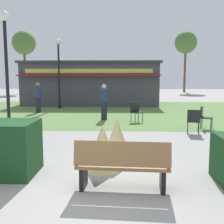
{
  "coord_description": "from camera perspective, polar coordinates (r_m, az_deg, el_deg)",
  "views": [
    {
      "loc": [
        0.49,
        -4.4,
        2.08
      ],
      "look_at": [
        0.21,
        3.93,
        0.99
      ],
      "focal_mm": 44.25,
      "sensor_mm": 36.0,
      "label": 1
    }
  ],
  "objects": [
    {
      "name": "person_strolling",
      "position": [
        16.28,
        -15.03,
        2.91
      ],
      "size": [
        0.34,
        0.34,
        1.69
      ],
      "rotation": [
        0.0,
        0.0,
        0.56
      ],
      "color": "#23232D",
      "rests_on": "ground_plane"
    },
    {
      "name": "tree_right_bg",
      "position": [
        35.4,
        -17.73,
        13.37
      ],
      "size": [
        2.8,
        2.8,
        7.4
      ],
      "color": "brown",
      "rests_on": "ground_plane"
    },
    {
      "name": "lamppost_far",
      "position": [
        18.2,
        -10.95,
        9.45
      ],
      "size": [
        0.36,
        0.36,
        4.4
      ],
      "color": "black",
      "rests_on": "ground_plane"
    },
    {
      "name": "ornamental_grass_behind_right",
      "position": [
        6.13,
        -1.96,
        -7.39
      ],
      "size": [
        0.79,
        0.79,
        1.02
      ],
      "primitive_type": "cone",
      "color": "#D1BC7F",
      "rests_on": "ground_plane"
    },
    {
      "name": "lawn_patch",
      "position": [
        16.41,
        0.22,
        0.19
      ],
      "size": [
        36.0,
        12.0,
        0.01
      ],
      "primitive_type": "cube",
      "color": "#5B8442",
      "rests_on": "ground_plane"
    },
    {
      "name": "lamppost_mid",
      "position": [
        10.99,
        -21.04,
        10.5
      ],
      "size": [
        0.36,
        0.36,
        4.4
      ],
      "color": "black",
      "rests_on": "ground_plane"
    },
    {
      "name": "cafe_chair_east",
      "position": [
        11.46,
        18.54,
        -0.71
      ],
      "size": [
        0.58,
        0.58,
        0.89
      ],
      "color": "black",
      "rests_on": "ground_plane"
    },
    {
      "name": "cafe_chair_west",
      "position": [
        12.53,
        4.95,
        0.32
      ],
      "size": [
        0.59,
        0.59,
        0.89
      ],
      "color": "black",
      "rests_on": "ground_plane"
    },
    {
      "name": "ornamental_grass_behind_left",
      "position": [
        6.62,
        1.05,
        -5.94
      ],
      "size": [
        0.78,
        0.78,
        1.09
      ],
      "primitive_type": "cone",
      "color": "#D1BC7F",
      "rests_on": "ground_plane"
    },
    {
      "name": "food_kiosk",
      "position": [
        20.75,
        -4.18,
        6.01
      ],
      "size": [
        9.83,
        4.65,
        3.11
      ],
      "color": "#47424C",
      "rests_on": "ground_plane"
    },
    {
      "name": "ground_plane",
      "position": [
        4.89,
        -4.22,
        -17.71
      ],
      "size": [
        80.0,
        80.0,
        0.0
      ],
      "primitive_type": "plane",
      "color": "#999691"
    },
    {
      "name": "cafe_chair_center",
      "position": [
        10.33,
        16.48,
        -1.48
      ],
      "size": [
        0.53,
        0.53,
        0.89
      ],
      "color": "black",
      "rests_on": "ground_plane"
    },
    {
      "name": "park_bench",
      "position": [
        5.08,
        2.16,
        -10.88
      ],
      "size": [
        1.73,
        0.63,
        0.95
      ],
      "color": "olive",
      "rests_on": "ground_plane"
    },
    {
      "name": "tree_left_bg",
      "position": [
        37.38,
        14.99,
        13.6
      ],
      "size": [
        2.8,
        2.8,
        7.71
      ],
      "color": "brown",
      "rests_on": "ground_plane"
    },
    {
      "name": "parked_car_west_slot",
      "position": [
        29.27,
        -5.02,
        4.61
      ],
      "size": [
        4.33,
        2.32,
        1.2
      ],
      "color": "maroon",
      "rests_on": "ground_plane"
    },
    {
      "name": "person_standing",
      "position": [
        13.06,
        -1.66,
        2.1
      ],
      "size": [
        0.34,
        0.34,
        1.69
      ],
      "rotation": [
        0.0,
        0.0,
        2.83
      ],
      "color": "#23232D",
      "rests_on": "ground_plane"
    }
  ]
}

